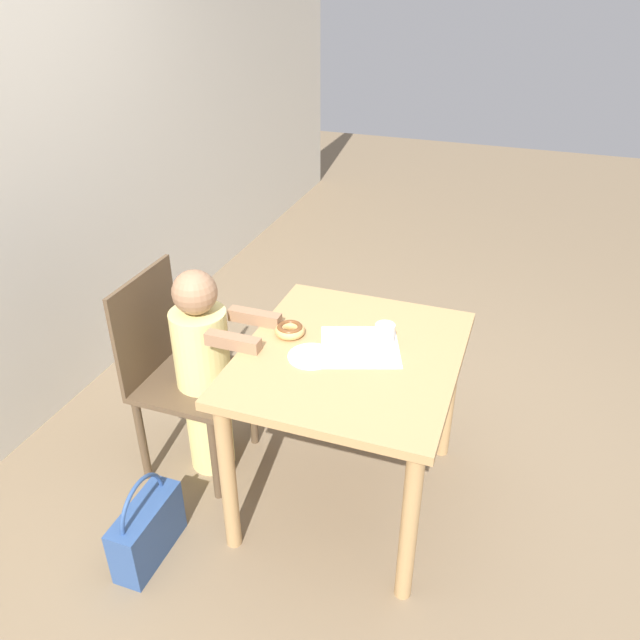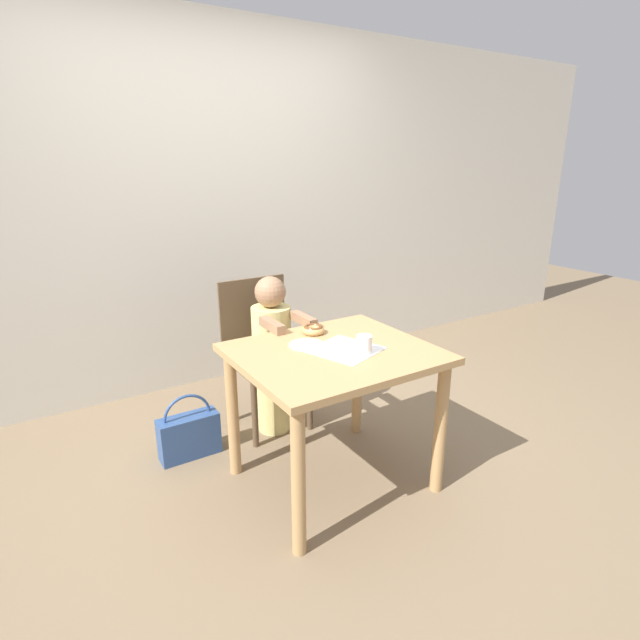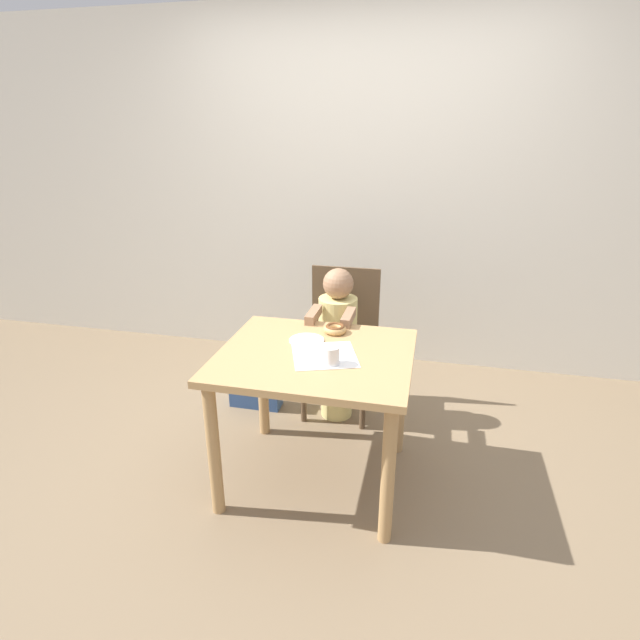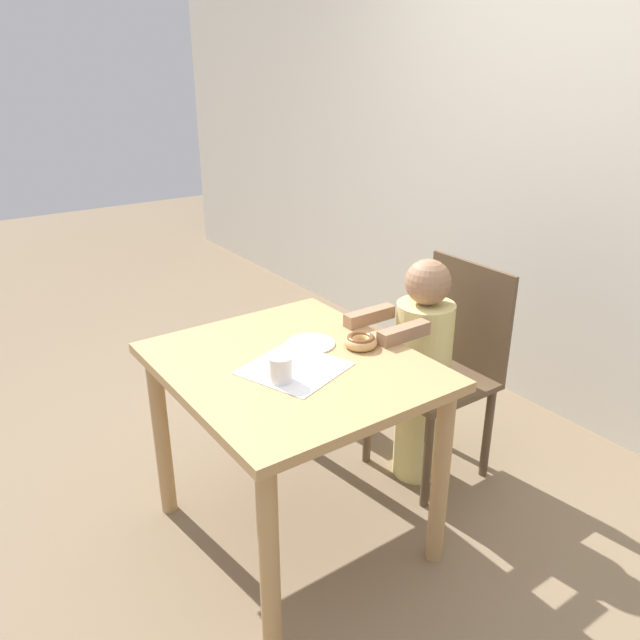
# 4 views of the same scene
# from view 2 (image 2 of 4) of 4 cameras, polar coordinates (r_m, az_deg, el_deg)

# --- Properties ---
(ground_plane) EXTENTS (12.00, 12.00, 0.00)m
(ground_plane) POSITION_cam_2_polar(r_m,az_deg,el_deg) (2.71, 1.49, -17.80)
(ground_plane) COLOR #7A664C
(wall_back) EXTENTS (8.00, 0.05, 2.50)m
(wall_back) POSITION_cam_2_polar(r_m,az_deg,el_deg) (3.63, -12.54, 12.21)
(wall_back) COLOR silver
(wall_back) RESTS_ON ground_plane
(dining_table) EXTENTS (0.91, 0.79, 0.72)m
(dining_table) POSITION_cam_2_polar(r_m,az_deg,el_deg) (2.41, 1.61, -6.12)
(dining_table) COLOR tan
(dining_table) RESTS_ON ground_plane
(chair) EXTENTS (0.43, 0.41, 0.90)m
(chair) POSITION_cam_2_polar(r_m,az_deg,el_deg) (3.06, -6.50, -3.58)
(chair) COLOR brown
(chair) RESTS_ON ground_plane
(child_figure) EXTENTS (0.24, 0.43, 0.96)m
(child_figure) POSITION_cam_2_polar(r_m,az_deg,el_deg) (2.95, -5.44, -3.93)
(child_figure) COLOR #E0D17F
(child_figure) RESTS_ON ground_plane
(donut) EXTENTS (0.12, 0.12, 0.04)m
(donut) POSITION_cam_2_polar(r_m,az_deg,el_deg) (2.59, -0.78, -1.07)
(donut) COLOR tan
(donut) RESTS_ON dining_table
(napkin) EXTENTS (0.37, 0.37, 0.00)m
(napkin) POSITION_cam_2_polar(r_m,az_deg,el_deg) (2.38, 2.92, -3.39)
(napkin) COLOR white
(napkin) RESTS_ON dining_table
(handbag) EXTENTS (0.33, 0.12, 0.37)m
(handbag) POSITION_cam_2_polar(r_m,az_deg,el_deg) (2.92, -14.74, -12.51)
(handbag) COLOR #2D4C84
(handbag) RESTS_ON ground_plane
(cup) EXTENTS (0.07, 0.07, 0.09)m
(cup) POSITION_cam_2_polar(r_m,az_deg,el_deg) (2.33, 5.06, -2.80)
(cup) COLOR white
(cup) RESTS_ON dining_table
(plate) EXTENTS (0.17, 0.17, 0.01)m
(plate) POSITION_cam_2_polar(r_m,az_deg,el_deg) (2.43, -1.52, -2.85)
(plate) COLOR white
(plate) RESTS_ON dining_table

